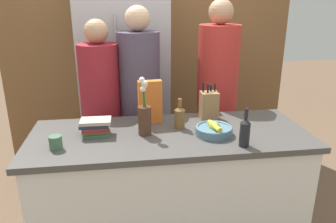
# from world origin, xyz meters

# --- Properties ---
(kitchen_island) EXTENTS (1.86, 0.74, 0.90)m
(kitchen_island) POSITION_xyz_m (0.00, 0.00, 0.45)
(kitchen_island) COLOR silver
(kitchen_island) RESTS_ON ground_plane
(back_wall_wood) EXTENTS (3.06, 0.12, 2.60)m
(back_wall_wood) POSITION_xyz_m (0.00, 1.56, 1.30)
(back_wall_wood) COLOR brown
(back_wall_wood) RESTS_ON ground_plane
(refrigerator) EXTENTS (0.84, 0.63, 1.98)m
(refrigerator) POSITION_xyz_m (-0.28, 1.20, 0.99)
(refrigerator) COLOR #B7B7BC
(refrigerator) RESTS_ON ground_plane
(fruit_bowl) EXTENTS (0.24, 0.24, 0.09)m
(fruit_bowl) POSITION_xyz_m (0.28, -0.07, 0.94)
(fruit_bowl) COLOR slate
(fruit_bowl) RESTS_ON kitchen_island
(knife_block) EXTENTS (0.13, 0.11, 0.28)m
(knife_block) POSITION_xyz_m (0.32, 0.23, 1.01)
(knife_block) COLOR olive
(knife_block) RESTS_ON kitchen_island
(flower_vase) EXTENTS (0.09, 0.09, 0.39)m
(flower_vase) POSITION_xyz_m (-0.17, 0.00, 1.04)
(flower_vase) COLOR #4C2D1E
(flower_vase) RESTS_ON kitchen_island
(cereal_box) EXTENTS (0.17, 0.07, 0.31)m
(cereal_box) POSITION_xyz_m (-0.11, 0.21, 1.06)
(cereal_box) COLOR orange
(cereal_box) RESTS_ON kitchen_island
(coffee_mug) EXTENTS (0.08, 0.11, 0.08)m
(coffee_mug) POSITION_xyz_m (-0.71, -0.15, 0.94)
(coffee_mug) COLOR #42664C
(coffee_mug) RESTS_ON kitchen_island
(book_stack) EXTENTS (0.21, 0.16, 0.11)m
(book_stack) POSITION_xyz_m (-0.49, 0.03, 0.96)
(book_stack) COLOR #3D6047
(book_stack) RESTS_ON kitchen_island
(bottle_oil) EXTENTS (0.07, 0.07, 0.21)m
(bottle_oil) POSITION_xyz_m (0.08, 0.08, 0.98)
(bottle_oil) COLOR brown
(bottle_oil) RESTS_ON kitchen_island
(bottle_vinegar) EXTENTS (0.06, 0.06, 0.24)m
(bottle_vinegar) POSITION_xyz_m (0.42, -0.27, 1.00)
(bottle_vinegar) COLOR black
(bottle_vinegar) RESTS_ON kitchen_island
(person_at_sink) EXTENTS (0.33, 0.33, 1.61)m
(person_at_sink) POSITION_xyz_m (-0.48, 0.61, 0.91)
(person_at_sink) COLOR #383842
(person_at_sink) RESTS_ON ground_plane
(person_in_blue) EXTENTS (0.34, 0.34, 1.71)m
(person_in_blue) POSITION_xyz_m (-0.16, 0.63, 0.96)
(person_in_blue) COLOR #383842
(person_in_blue) RESTS_ON ground_plane
(person_in_red_tee) EXTENTS (0.35, 0.35, 1.75)m
(person_in_red_tee) POSITION_xyz_m (0.52, 0.67, 0.99)
(person_in_red_tee) COLOR #383842
(person_in_red_tee) RESTS_ON ground_plane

